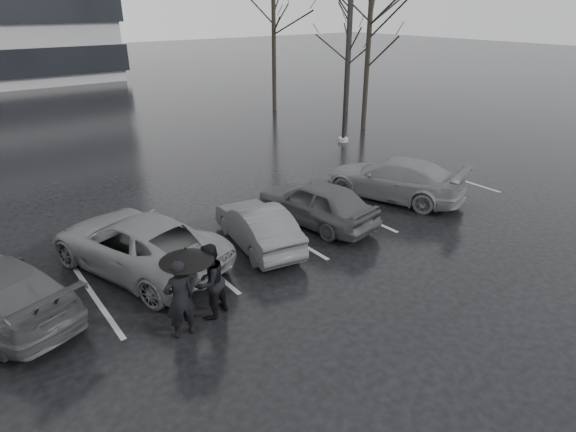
% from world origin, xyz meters
% --- Properties ---
extents(ground, '(160.00, 160.00, 0.00)m').
position_xyz_m(ground, '(0.00, 0.00, 0.00)').
color(ground, black).
rests_on(ground, ground).
extents(car_main, '(2.24, 4.29, 1.39)m').
position_xyz_m(car_main, '(1.87, 2.04, 0.70)').
color(car_main, black).
rests_on(car_main, ground).
extents(car_west_a, '(1.91, 3.85, 1.21)m').
position_xyz_m(car_west_a, '(-0.43, 1.86, 0.61)').
color(car_west_a, '#2D2D30').
rests_on(car_west_a, ground).
extents(car_west_b, '(3.84, 5.61, 1.43)m').
position_xyz_m(car_west_b, '(-3.59, 2.70, 0.71)').
color(car_west_b, '#4F4F52').
rests_on(car_west_b, ground).
extents(car_east, '(3.52, 5.27, 1.42)m').
position_xyz_m(car_east, '(5.45, 2.06, 0.71)').
color(car_east, '#4F4F52').
rests_on(car_east, ground).
extents(pedestrian_left, '(0.66, 0.45, 1.75)m').
position_xyz_m(pedestrian_left, '(-3.95, -0.58, 0.88)').
color(pedestrian_left, black).
rests_on(pedestrian_left, ground).
extents(pedestrian_right, '(1.03, 0.94, 1.73)m').
position_xyz_m(pedestrian_right, '(-3.13, -0.33, 0.87)').
color(pedestrian_right, black).
rests_on(pedestrian_right, ground).
extents(umbrella, '(1.11, 1.11, 1.88)m').
position_xyz_m(umbrella, '(-3.64, -0.40, 1.71)').
color(umbrella, black).
rests_on(umbrella, ground).
extents(lamp_post, '(0.49, 0.49, 8.97)m').
position_xyz_m(lamp_post, '(9.23, 8.65, 4.11)').
color(lamp_post, '#959598').
rests_on(lamp_post, ground).
extents(stall_stripes, '(19.72, 5.00, 0.00)m').
position_xyz_m(stall_stripes, '(-0.80, 2.50, 0.00)').
color(stall_stripes, '#9C9C9E').
rests_on(stall_stripes, ground).
extents(tree_east, '(0.26, 0.26, 8.00)m').
position_xyz_m(tree_east, '(12.00, 10.00, 4.00)').
color(tree_east, black).
rests_on(tree_east, ground).
extents(tree_ne, '(0.26, 0.26, 7.00)m').
position_xyz_m(tree_ne, '(14.50, 14.00, 3.50)').
color(tree_ne, black).
rests_on(tree_ne, ground).
extents(tree_north, '(0.26, 0.26, 8.50)m').
position_xyz_m(tree_north, '(11.00, 17.00, 4.25)').
color(tree_north, black).
rests_on(tree_north, ground).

